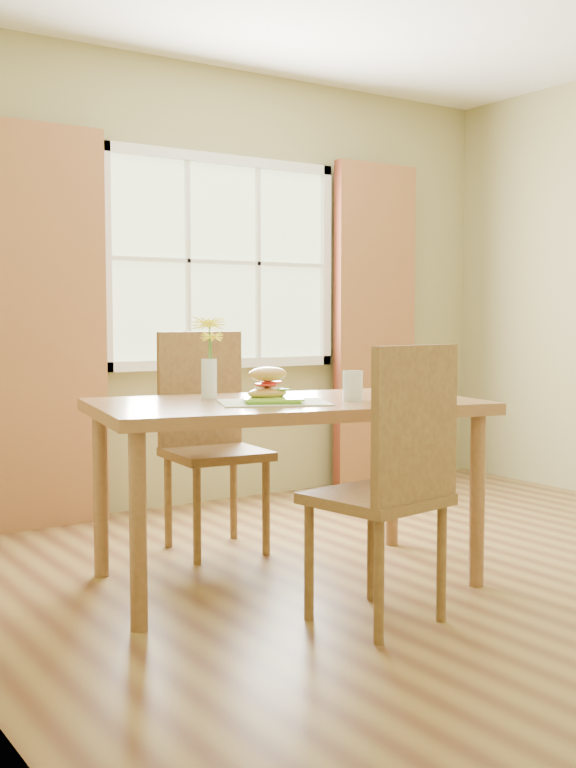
# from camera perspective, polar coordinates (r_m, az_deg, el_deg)

# --- Properties ---
(room) EXTENTS (4.24, 3.84, 2.74)m
(room) POSITION_cam_1_polar(r_m,az_deg,el_deg) (4.13, 8.84, 6.88)
(room) COLOR brown
(room) RESTS_ON ground
(window) EXTENTS (1.62, 0.06, 1.32)m
(window) POSITION_cam_1_polar(r_m,az_deg,el_deg) (5.66, -4.18, 7.71)
(window) COLOR #ADC192
(window) RESTS_ON room
(curtain_left) EXTENTS (0.65, 0.08, 2.20)m
(curtain_left) POSITION_cam_1_polar(r_m,az_deg,el_deg) (5.09, -15.00, 3.46)
(curtain_left) COLOR maroon
(curtain_left) RESTS_ON room
(curtain_right) EXTENTS (0.65, 0.08, 2.20)m
(curtain_right) POSITION_cam_1_polar(r_m,az_deg,el_deg) (6.22, 5.54, 3.70)
(curtain_right) COLOR maroon
(curtain_right) RESTS_ON room
(dining_table) EXTENTS (1.79, 1.23, 0.80)m
(dining_table) POSITION_cam_1_polar(r_m,az_deg,el_deg) (3.90, -0.17, -2.26)
(dining_table) COLOR brown
(dining_table) RESTS_ON room
(chair_near) EXTENTS (0.50, 0.50, 1.06)m
(chair_near) POSITION_cam_1_polar(r_m,az_deg,el_deg) (3.36, 6.76, -5.67)
(chair_near) COLOR brown
(chair_near) RESTS_ON room
(chair_far) EXTENTS (0.49, 0.49, 1.09)m
(chair_far) POSITION_cam_1_polar(r_m,az_deg,el_deg) (4.53, -5.10, -2.91)
(chair_far) COLOR brown
(chair_far) RESTS_ON room
(placemat) EXTENTS (0.54, 0.48, 0.01)m
(placemat) POSITION_cam_1_polar(r_m,az_deg,el_deg) (3.77, -0.91, -1.19)
(placemat) COLOR beige
(placemat) RESTS_ON dining_table
(plate) EXTENTS (0.33, 0.33, 0.01)m
(plate) POSITION_cam_1_polar(r_m,az_deg,el_deg) (3.76, -0.98, -1.06)
(plate) COLOR #8BDF37
(plate) RESTS_ON placemat
(croissant_sandwich) EXTENTS (0.19, 0.13, 0.14)m
(croissant_sandwich) POSITION_cam_1_polar(r_m,az_deg,el_deg) (3.77, -1.30, 0.05)
(croissant_sandwich) COLOR #C78D43
(croissant_sandwich) RESTS_ON plate
(water_glass) EXTENTS (0.09, 0.09, 0.13)m
(water_glass) POSITION_cam_1_polar(r_m,az_deg,el_deg) (3.88, 4.13, -0.16)
(water_glass) COLOR silver
(water_glass) RESTS_ON dining_table
(flower_vase) EXTENTS (0.15, 0.15, 0.36)m
(flower_vase) POSITION_cam_1_polar(r_m,az_deg,el_deg) (3.99, -5.02, 2.17)
(flower_vase) COLOR silver
(flower_vase) RESTS_ON dining_table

